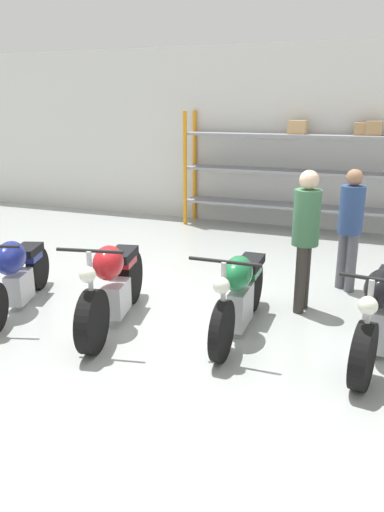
{
  "coord_description": "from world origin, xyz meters",
  "views": [
    {
      "loc": [
        2.08,
        -4.97,
        2.47
      ],
      "look_at": [
        0.0,
        0.4,
        0.7
      ],
      "focal_mm": 35.0,
      "sensor_mm": 36.0,
      "label": 1
    }
  ],
  "objects_px": {
    "motorcycle_red": "(113,285)",
    "motorcycle_black": "(380,311)",
    "shelving_rack": "(305,168)",
    "person_browsing": "(306,230)",
    "person_near_rack": "(350,221)",
    "motorcycle_blue": "(15,273)",
    "motorcycle_green": "(240,292)"
  },
  "relations": [
    {
      "from": "person_browsing",
      "to": "person_near_rack",
      "type": "relative_size",
      "value": 1.05
    },
    {
      "from": "motorcycle_black",
      "to": "person_near_rack",
      "type": "xyz_separation_m",
      "value": [
        -0.47,
        1.76,
        0.52
      ]
    },
    {
      "from": "person_browsing",
      "to": "motorcycle_blue",
      "type": "bearing_deg",
      "value": 27.48
    },
    {
      "from": "motorcycle_blue",
      "to": "person_browsing",
      "type": "height_order",
      "value": "person_browsing"
    },
    {
      "from": "shelving_rack",
      "to": "motorcycle_black",
      "type": "bearing_deg",
      "value": -72.11
    },
    {
      "from": "shelving_rack",
      "to": "person_browsing",
      "type": "height_order",
      "value": "shelving_rack"
    },
    {
      "from": "motorcycle_red",
      "to": "motorcycle_black",
      "type": "xyz_separation_m",
      "value": [
        2.87,
        0.37,
        -0.02
      ]
    },
    {
      "from": "shelving_rack",
      "to": "motorcycle_red",
      "type": "bearing_deg",
      "value": -103.95
    },
    {
      "from": "motorcycle_blue",
      "to": "motorcycle_green",
      "type": "bearing_deg",
      "value": 79.84
    },
    {
      "from": "motorcycle_black",
      "to": "person_browsing",
      "type": "relative_size",
      "value": 1.24
    },
    {
      "from": "person_near_rack",
      "to": "shelving_rack",
      "type": "bearing_deg",
      "value": -119.68
    },
    {
      "from": "motorcycle_blue",
      "to": "person_near_rack",
      "type": "distance_m",
      "value": 4.37
    },
    {
      "from": "motorcycle_green",
      "to": "person_browsing",
      "type": "relative_size",
      "value": 1.14
    },
    {
      "from": "motorcycle_green",
      "to": "motorcycle_blue",
      "type": "bearing_deg",
      "value": -83.98
    },
    {
      "from": "person_browsing",
      "to": "person_near_rack",
      "type": "height_order",
      "value": "person_browsing"
    },
    {
      "from": "motorcycle_red",
      "to": "motorcycle_black",
      "type": "distance_m",
      "value": 2.9
    },
    {
      "from": "motorcycle_black",
      "to": "person_near_rack",
      "type": "height_order",
      "value": "person_near_rack"
    },
    {
      "from": "motorcycle_black",
      "to": "motorcycle_red",
      "type": "bearing_deg",
      "value": -74.41
    },
    {
      "from": "motorcycle_blue",
      "to": "motorcycle_black",
      "type": "bearing_deg",
      "value": 78.1
    },
    {
      "from": "motorcycle_blue",
      "to": "motorcycle_red",
      "type": "relative_size",
      "value": 0.94
    },
    {
      "from": "shelving_rack",
      "to": "person_browsing",
      "type": "relative_size",
      "value": 2.76
    },
    {
      "from": "motorcycle_black",
      "to": "motorcycle_blue",
      "type": "bearing_deg",
      "value": -76.34
    },
    {
      "from": "motorcycle_green",
      "to": "person_browsing",
      "type": "distance_m",
      "value": 1.17
    },
    {
      "from": "shelving_rack",
      "to": "motorcycle_green",
      "type": "xyz_separation_m",
      "value": [
        0.11,
        -4.92,
        -0.79
      ]
    },
    {
      "from": "motorcycle_red",
      "to": "person_browsing",
      "type": "xyz_separation_m",
      "value": [
        1.96,
        1.2,
        0.55
      ]
    },
    {
      "from": "shelving_rack",
      "to": "person_near_rack",
      "type": "xyz_separation_m",
      "value": [
        1.1,
        -3.1,
        -0.29
      ]
    },
    {
      "from": "person_near_rack",
      "to": "motorcycle_black",
      "type": "bearing_deg",
      "value": 55.52
    },
    {
      "from": "shelving_rack",
      "to": "person_near_rack",
      "type": "bearing_deg",
      "value": -70.4
    },
    {
      "from": "motorcycle_blue",
      "to": "person_browsing",
      "type": "distance_m",
      "value": 3.58
    },
    {
      "from": "motorcycle_black",
      "to": "person_browsing",
      "type": "height_order",
      "value": "person_browsing"
    },
    {
      "from": "person_browsing",
      "to": "motorcycle_black",
      "type": "bearing_deg",
      "value": 144.92
    },
    {
      "from": "motorcycle_green",
      "to": "person_near_rack",
      "type": "bearing_deg",
      "value": 150.16
    }
  ]
}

